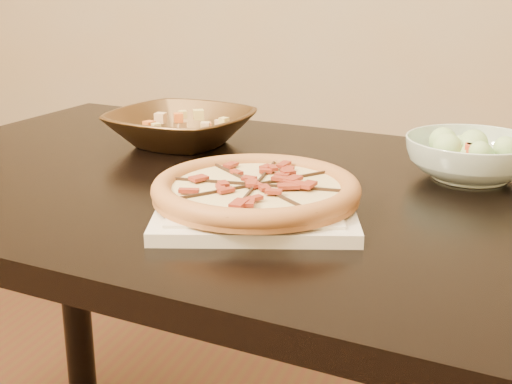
{
  "coord_description": "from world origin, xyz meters",
  "views": [
    {
      "loc": [
        0.55,
        -1.05,
        1.08
      ],
      "look_at": [
        0.24,
        -0.16,
        0.78
      ],
      "focal_mm": 50.0,
      "sensor_mm": 36.0,
      "label": 1
    }
  ],
  "objects_px": {
    "pizza": "(256,189)",
    "salad_bowl": "(471,158)",
    "dining_table": "(238,244)",
    "plate": "(256,205)",
    "bronze_bowl": "(181,128)"
  },
  "relations": [
    {
      "from": "dining_table",
      "to": "plate",
      "type": "distance_m",
      "value": 0.21
    },
    {
      "from": "salad_bowl",
      "to": "plate",
      "type": "bearing_deg",
      "value": -134.62
    },
    {
      "from": "plate",
      "to": "pizza",
      "type": "relative_size",
      "value": 1.16
    },
    {
      "from": "pizza",
      "to": "salad_bowl",
      "type": "xyz_separation_m",
      "value": [
        0.27,
        0.27,
        -0.0
      ]
    },
    {
      "from": "salad_bowl",
      "to": "bronze_bowl",
      "type": "bearing_deg",
      "value": 174.91
    },
    {
      "from": "plate",
      "to": "salad_bowl",
      "type": "bearing_deg",
      "value": 45.38
    },
    {
      "from": "dining_table",
      "to": "bronze_bowl",
      "type": "xyz_separation_m",
      "value": [
        -0.18,
        0.18,
        0.15
      ]
    },
    {
      "from": "dining_table",
      "to": "bronze_bowl",
      "type": "relative_size",
      "value": 5.25
    },
    {
      "from": "dining_table",
      "to": "pizza",
      "type": "distance_m",
      "value": 0.22
    },
    {
      "from": "salad_bowl",
      "to": "dining_table",
      "type": "bearing_deg",
      "value": -159.57
    },
    {
      "from": "dining_table",
      "to": "bronze_bowl",
      "type": "height_order",
      "value": "bronze_bowl"
    },
    {
      "from": "plate",
      "to": "bronze_bowl",
      "type": "distance_m",
      "value": 0.42
    },
    {
      "from": "dining_table",
      "to": "bronze_bowl",
      "type": "distance_m",
      "value": 0.29
    },
    {
      "from": "plate",
      "to": "salad_bowl",
      "type": "xyz_separation_m",
      "value": [
        0.27,
        0.27,
        0.02
      ]
    },
    {
      "from": "plate",
      "to": "pizza",
      "type": "distance_m",
      "value": 0.02
    }
  ]
}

